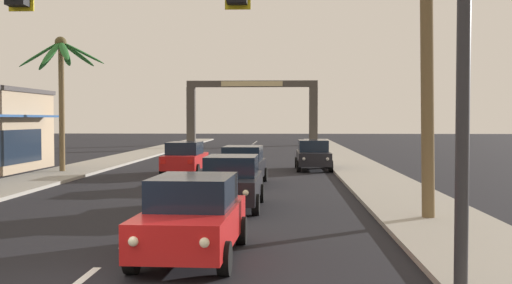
# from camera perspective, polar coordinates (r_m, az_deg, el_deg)

# --- Properties ---
(sidewalk_right) EXTENTS (3.20, 110.00, 0.14)m
(sidewalk_right) POSITION_cam_1_polar(r_m,az_deg,el_deg) (30.29, 10.64, -3.20)
(sidewalk_right) COLOR #9E998E
(sidewalk_right) RESTS_ON ground
(sidewalk_left) EXTENTS (3.20, 110.00, 0.14)m
(sidewalk_left) POSITION_cam_1_polar(r_m,az_deg,el_deg) (32.09, -18.19, -2.97)
(sidewalk_left) COLOR #9E998E
(sidewalk_left) RESTS_ON ground
(lane_markings) EXTENTS (4.28, 88.48, 0.01)m
(lane_markings) POSITION_cam_1_polar(r_m,az_deg,el_deg) (30.59, -3.34, -3.24)
(lane_markings) COLOR silver
(lane_markings) RESTS_ON ground
(traffic_signal_mast) EXTENTS (10.91, 0.41, 6.74)m
(traffic_signal_mast) POSITION_cam_1_polar(r_m,az_deg,el_deg) (10.17, -1.16, 12.52)
(traffic_signal_mast) COLOR #2D2D33
(traffic_signal_mast) RESTS_ON ground
(sedan_lead_at_stop_bar) EXTENTS (2.07, 4.50, 1.68)m
(sedan_lead_at_stop_bar) POSITION_cam_1_polar(r_m,az_deg,el_deg) (12.94, -5.85, -6.82)
(sedan_lead_at_stop_bar) COLOR red
(sedan_lead_at_stop_bar) RESTS_ON ground
(sedan_third_in_queue) EXTENTS (1.99, 4.47, 1.68)m
(sedan_third_in_queue) POSITION_cam_1_polar(r_m,az_deg,el_deg) (19.92, -2.26, -3.67)
(sedan_third_in_queue) COLOR black
(sedan_third_in_queue) RESTS_ON ground
(sedan_fifth_in_queue) EXTENTS (2.08, 4.50, 1.68)m
(sedan_fifth_in_queue) POSITION_cam_1_polar(r_m,az_deg,el_deg) (26.98, -1.24, -2.14)
(sedan_fifth_in_queue) COLOR black
(sedan_fifth_in_queue) RESTS_ON ground
(sedan_oncoming_far) EXTENTS (2.06, 4.49, 1.68)m
(sedan_oncoming_far) POSITION_cam_1_polar(r_m,az_deg,el_deg) (32.30, -6.55, -1.45)
(sedan_oncoming_far) COLOR red
(sedan_oncoming_far) RESTS_ON ground
(sedan_parked_nearest_kerb) EXTENTS (2.00, 4.47, 1.68)m
(sedan_parked_nearest_kerb) POSITION_cam_1_polar(r_m,az_deg,el_deg) (34.88, 5.28, -1.18)
(sedan_parked_nearest_kerb) COLOR black
(sedan_parked_nearest_kerb) RESTS_ON ground
(palm_left_third) EXTENTS (4.33, 4.38, 7.15)m
(palm_left_third) POSITION_cam_1_polar(r_m,az_deg,el_deg) (34.04, -17.47, 6.33)
(palm_left_third) COLOR brown
(palm_left_third) RESTS_ON ground
(town_gateway_arch) EXTENTS (14.32, 0.90, 7.05)m
(town_gateway_arch) POSITION_cam_1_polar(r_m,az_deg,el_deg) (67.84, -0.38, 3.53)
(town_gateway_arch) COLOR #423D38
(town_gateway_arch) RESTS_ON ground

